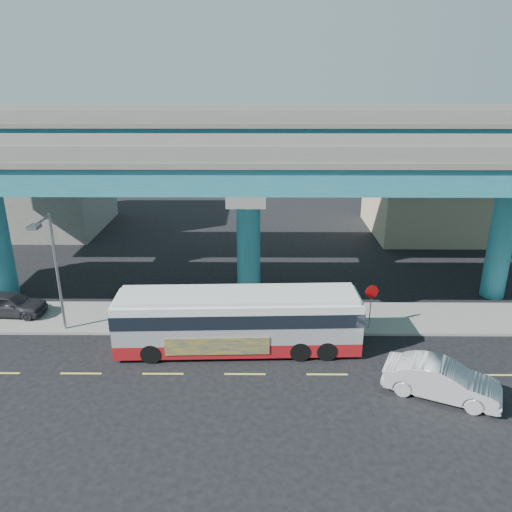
{
  "coord_description": "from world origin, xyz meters",
  "views": [
    {
      "loc": [
        0.68,
        -21.05,
        13.78
      ],
      "look_at": [
        0.51,
        4.0,
        4.55
      ],
      "focal_mm": 35.0,
      "sensor_mm": 36.0,
      "label": 1
    }
  ],
  "objects_px": {
    "transit_bus": "(238,319)",
    "sedan": "(441,380)",
    "parked_car": "(10,304)",
    "stop_sign": "(371,297)",
    "street_lamp": "(51,258)"
  },
  "relations": [
    {
      "from": "street_lamp",
      "to": "stop_sign",
      "type": "bearing_deg",
      "value": 2.36
    },
    {
      "from": "parked_car",
      "to": "transit_bus",
      "type": "bearing_deg",
      "value": -100.66
    },
    {
      "from": "parked_car",
      "to": "street_lamp",
      "type": "bearing_deg",
      "value": -115.97
    },
    {
      "from": "sedan",
      "to": "stop_sign",
      "type": "xyz_separation_m",
      "value": [
        -1.95,
        6.12,
        1.23
      ]
    },
    {
      "from": "parked_car",
      "to": "street_lamp",
      "type": "xyz_separation_m",
      "value": [
        3.83,
        -2.22,
        3.77
      ]
    },
    {
      "from": "parked_car",
      "to": "street_lamp",
      "type": "height_order",
      "value": "street_lamp"
    },
    {
      "from": "sedan",
      "to": "stop_sign",
      "type": "height_order",
      "value": "stop_sign"
    },
    {
      "from": "street_lamp",
      "to": "transit_bus",
      "type": "bearing_deg",
      "value": -8.05
    },
    {
      "from": "transit_bus",
      "to": "sedan",
      "type": "bearing_deg",
      "value": -25.4
    },
    {
      "from": "parked_car",
      "to": "stop_sign",
      "type": "bearing_deg",
      "value": -90.0
    },
    {
      "from": "sedan",
      "to": "street_lamp",
      "type": "xyz_separation_m",
      "value": [
        -19.19,
        5.41,
        3.8
      ]
    },
    {
      "from": "sedan",
      "to": "parked_car",
      "type": "bearing_deg",
      "value": 96.22
    },
    {
      "from": "transit_bus",
      "to": "street_lamp",
      "type": "xyz_separation_m",
      "value": [
        -9.91,
        1.4,
        2.85
      ]
    },
    {
      "from": "sedan",
      "to": "parked_car",
      "type": "relative_size",
      "value": 1.24
    },
    {
      "from": "transit_bus",
      "to": "stop_sign",
      "type": "bearing_deg",
      "value": 14.07
    }
  ]
}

